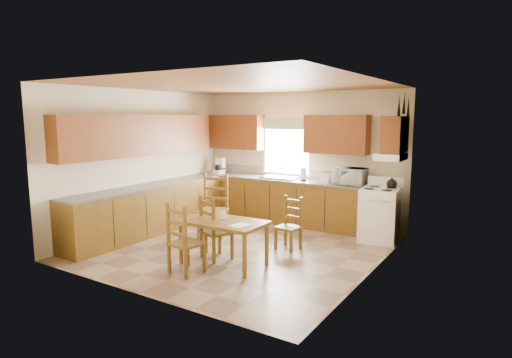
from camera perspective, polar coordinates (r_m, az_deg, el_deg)
The scene contains 35 objects.
floor at distance 7.34m, azimuth -2.27°, elevation -9.12°, with size 4.50×4.50×0.00m, color #826C55.
ceiling at distance 7.01m, azimuth -2.40°, elevation 12.42°, with size 4.50×4.50×0.00m, color #8E5E31.
wall_left at distance 8.52m, azimuth -14.89°, elevation 2.34°, with size 4.50×4.50×0.00m, color beige.
wall_right at distance 6.07m, azimuth 15.43°, elevation -0.03°, with size 4.50×4.50×0.00m, color beige.
wall_back at distance 8.98m, azimuth 5.86°, elevation 2.88°, with size 4.50×4.50×0.00m, color beige.
wall_front at distance 5.37m, azimuth -16.10°, elevation -1.13°, with size 4.50×4.50×0.00m, color beige.
lower_cab_back at distance 9.02m, azimuth 2.78°, elevation -2.90°, with size 3.75×0.60×0.88m, color brown.
lower_cab_left at distance 8.35m, azimuth -14.01°, elevation -4.08°, with size 0.60×3.60×0.88m, color brown.
counter_back at distance 8.95m, azimuth 2.81°, elevation -0.01°, with size 3.75×0.63×0.04m, color #5A5048.
counter_left at distance 8.26m, azimuth -14.12°, elevation -0.96°, with size 0.63×3.60×0.04m, color #5A5048.
backsplash at distance 9.18m, azimuth 3.70°, elevation 0.89°, with size 3.75×0.01×0.18m, color gray.
upper_cab_back_left at distance 9.60m, azimuth -2.89°, elevation 6.29°, with size 1.41×0.33×0.75m, color brown.
upper_cab_back_right at distance 8.44m, azimuth 10.68°, elevation 5.86°, with size 1.25×0.33×0.75m, color brown.
upper_cab_left at distance 8.26m, azimuth -15.01°, elevation 5.67°, with size 0.33×3.60×0.75m, color brown.
upper_cab_stove at distance 7.65m, azimuth 18.00°, elevation 5.69°, with size 0.33×0.62×0.62m, color brown.
range_hood at distance 7.69m, azimuth 17.51°, elevation 2.88°, with size 0.44×0.62×0.12m, color white.
window_frame at distance 9.07m, azimuth 4.09°, elevation 4.22°, with size 1.13×0.02×1.18m, color white.
window_pane at distance 9.07m, azimuth 4.08°, elevation 4.22°, with size 1.05×0.01×1.10m, color white.
window_valance at distance 9.02m, azimuth 4.03°, elevation 7.38°, with size 1.19×0.01×0.24m, color #496E38.
sink_basin at distance 8.90m, azimuth 3.23°, elevation 0.20°, with size 0.75×0.45×0.04m, color silver.
pine_decal_a at distance 7.30m, azimuth 18.54°, elevation 9.32°, with size 0.22×0.22×0.36m, color black.
pine_decal_b at distance 7.62m, azimuth 19.14°, elevation 9.54°, with size 0.22×0.22×0.36m, color black.
pine_decal_c at distance 7.93m, azimuth 19.67°, elevation 9.16°, with size 0.22×0.22×0.36m, color black.
stove at distance 7.89m, azimuth 16.12°, elevation -4.69°, with size 0.63×0.65×0.93m, color white.
coffeemaker at distance 9.71m, azimuth -4.98°, elevation 1.64°, with size 0.18×0.21×0.30m, color white.
paper_towel at distance 8.66m, azimuth 6.33°, elevation 0.65°, with size 0.11×0.11×0.26m, color white.
toaster at distance 8.44m, azimuth 9.26°, elevation 0.15°, with size 0.23×0.14×0.19m, color white.
microwave at distance 8.26m, azimuth 12.43°, elevation 0.36°, with size 0.54×0.39×0.32m, color white.
dining_table at distance 6.46m, azimuth -4.36°, elevation -8.46°, with size 1.26×0.72×0.68m, color brown.
chair_near_left at distance 6.15m, azimuth -9.28°, elevation -7.84°, with size 0.42×0.40×1.00m, color brown.
chair_near_right at distance 6.70m, azimuth -5.28°, elevation -6.50°, with size 0.41×0.39×0.98m, color brown.
chair_far_left at distance 7.83m, azimuth -5.79°, elevation -3.68°, with size 0.48×0.46×1.15m, color brown.
chair_far_right at distance 7.15m, azimuth 4.33°, elevation -5.98°, with size 0.36×0.35×0.87m, color brown.
table_paper at distance 6.09m, azimuth -2.09°, elevation -6.16°, with size 0.21×0.29×0.00m, color white.
table_card at distance 6.45m, azimuth -4.41°, elevation -4.79°, with size 0.09×0.02×0.12m, color white.
Camera 1 is at (3.98, -5.75, 2.21)m, focal length 30.00 mm.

